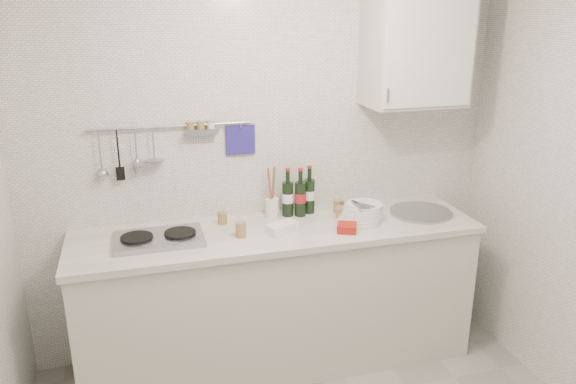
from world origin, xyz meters
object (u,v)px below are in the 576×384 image
at_px(plate_stack_sink, 362,213).
at_px(utensil_crock, 272,205).
at_px(wine_bottles, 299,191).
at_px(wall_cabinet, 416,47).
at_px(plate_stack_hob, 153,237).

relative_size(plate_stack_sink, utensil_crock, 0.86).
bearing_deg(utensil_crock, wine_bottles, -0.79).
bearing_deg(wine_bottles, utensil_crock, 179.21).
height_order(wall_cabinet, plate_stack_sink, wall_cabinet).
bearing_deg(utensil_crock, wall_cabinet, -4.88).
bearing_deg(plate_stack_hob, wall_cabinet, 2.91).
height_order(wall_cabinet, utensil_crock, wall_cabinet).
bearing_deg(plate_stack_hob, wine_bottles, 9.64).
bearing_deg(wine_bottles, plate_stack_hob, -170.36).
distance_m(wall_cabinet, plate_stack_sink, 1.05).
xyz_separation_m(plate_stack_hob, plate_stack_sink, (1.26, -0.05, 0.04)).
bearing_deg(wine_bottles, wall_cabinet, -5.90).
relative_size(plate_stack_hob, utensil_crock, 0.91).
relative_size(wall_cabinet, plate_stack_sink, 2.43).
relative_size(wall_cabinet, plate_stack_hob, 2.30).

